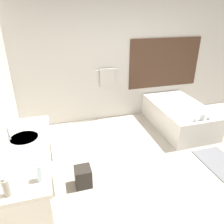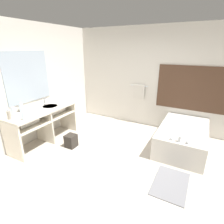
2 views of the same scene
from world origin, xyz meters
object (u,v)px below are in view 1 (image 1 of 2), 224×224
object	(u,v)px
bathtub	(179,115)
water_bottle_2	(40,172)
soap_dispenser	(6,188)
waste_bin	(83,177)

from	to	relation	value
bathtub	water_bottle_2	world-z (taller)	water_bottle_2
bathtub	water_bottle_2	bearing A→B (deg)	-145.39
soap_dispenser	waste_bin	size ratio (longest dim) A/B	0.67
water_bottle_2	soap_dispenser	size ratio (longest dim) A/B	1.00
waste_bin	water_bottle_2	bearing A→B (deg)	-124.21
water_bottle_2	waste_bin	xyz separation A→B (m)	(0.48, 0.71, -0.78)
bathtub	water_bottle_2	xyz separation A→B (m)	(-2.73, -1.88, 0.66)
soap_dispenser	waste_bin	world-z (taller)	soap_dispenser
bathtub	waste_bin	distance (m)	2.54
waste_bin	soap_dispenser	bearing A→B (deg)	-132.56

